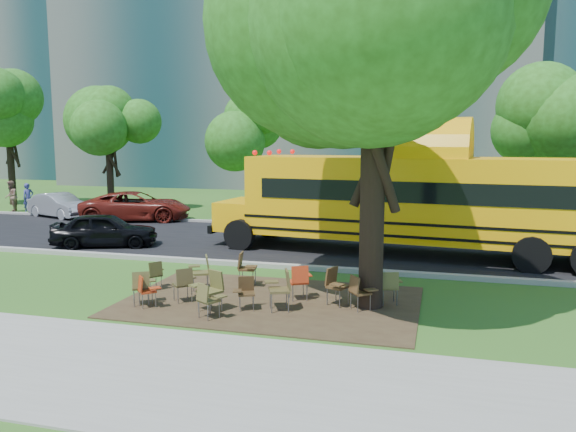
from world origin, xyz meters
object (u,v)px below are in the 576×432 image
(pedestrian_b, at_px, (11,196))
(main_tree, at_px, (375,69))
(chair_13, at_px, (390,284))
(chair_2, at_px, (184,281))
(chair_5, at_px, (245,290))
(chair_12, at_px, (335,283))
(chair_0, at_px, (142,284))
(chair_8, at_px, (155,272))
(chair_9, at_px, (202,269))
(chair_10, at_px, (245,266))
(chair_11, at_px, (300,279))
(black_car, at_px, (105,230))
(bg_car_red, at_px, (136,206))
(chair_7, at_px, (359,290))
(chair_1, at_px, (145,288))
(bg_car_silver, at_px, (59,205))
(chair_4, at_px, (208,298))
(chair_3, at_px, (211,287))
(school_bus, at_px, (424,200))
(chair_6, at_px, (282,286))
(pedestrian_a, at_px, (28,198))

(pedestrian_b, bearing_deg, main_tree, 27.44)
(chair_13, bearing_deg, pedestrian_b, 133.03)
(chair_2, height_order, chair_5, chair_2)
(chair_12, distance_m, pedestrian_b, 23.68)
(chair_0, relative_size, chair_8, 1.08)
(chair_9, xyz_separation_m, chair_10, (0.92, 0.70, -0.01))
(chair_13, bearing_deg, chair_10, 151.39)
(chair_11, distance_m, black_car, 9.79)
(chair_5, xyz_separation_m, bg_car_red, (-9.86, 12.06, 0.23))
(black_car, bearing_deg, pedestrian_b, 34.13)
(chair_9, distance_m, bg_car_red, 13.53)
(chair_9, bearing_deg, bg_car_red, 11.34)
(chair_12, relative_size, chair_13, 1.10)
(black_car, bearing_deg, chair_7, -138.54)
(chair_7, distance_m, chair_12, 0.67)
(chair_8, bearing_deg, main_tree, -55.27)
(chair_7, xyz_separation_m, chair_10, (-3.24, 1.41, 0.05))
(chair_1, relative_size, bg_car_silver, 0.21)
(bg_car_red, relative_size, pedestrian_b, 3.04)
(chair_4, bearing_deg, chair_12, 64.08)
(chair_7, height_order, chair_13, chair_13)
(chair_1, relative_size, bg_car_red, 0.15)
(bg_car_red, bearing_deg, chair_2, -164.19)
(chair_3, xyz_separation_m, chair_8, (-2.12, 1.29, -0.11))
(chair_2, bearing_deg, chair_4, -87.38)
(chair_9, distance_m, black_car, 7.42)
(chair_12, bearing_deg, chair_10, -88.50)
(chair_5, distance_m, pedestrian_b, 22.58)
(chair_3, bearing_deg, chair_4, 132.93)
(chair_1, bearing_deg, main_tree, 61.89)
(chair_8, bearing_deg, chair_3, -86.43)
(school_bus, relative_size, chair_8, 17.56)
(main_tree, xyz_separation_m, chair_11, (-1.72, 0.10, -4.87))
(chair_9, relative_size, chair_10, 1.01)
(chair_2, xyz_separation_m, chair_12, (3.53, 0.71, 0.03))
(chair_0, relative_size, pedestrian_b, 0.50)
(chair_6, xyz_separation_m, chair_12, (1.10, 0.73, -0.04))
(chair_8, xyz_separation_m, black_car, (-4.68, 4.90, 0.15))
(main_tree, distance_m, chair_11, 5.17)
(chair_0, distance_m, chair_3, 1.74)
(chair_4, bearing_deg, chair_2, 164.49)
(school_bus, distance_m, chair_12, 6.78)
(chair_3, distance_m, pedestrian_a, 21.08)
(chair_4, relative_size, chair_9, 0.87)
(chair_11, relative_size, bg_car_red, 0.17)
(chair_3, distance_m, chair_9, 1.89)
(chair_1, distance_m, bg_car_silver, 17.29)
(chair_0, bearing_deg, chair_8, 74.02)
(main_tree, bearing_deg, chair_12, -174.74)
(chair_0, height_order, chair_7, chair_0)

